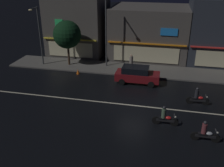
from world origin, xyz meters
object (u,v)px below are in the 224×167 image
object	(u,v)px
motorcycle_opposite_lane	(165,117)
motorcycle_trailing_far	(205,133)
pedestrian_on_sidewalk	(131,63)
parked_car_near_kerb	(137,74)
streetlamp_mid	(106,27)
traffic_cone	(78,72)
motorcycle_following	(197,97)
streetlamp_west	(39,32)

from	to	relation	value
motorcycle_opposite_lane	motorcycle_trailing_far	distance (m)	2.96
pedestrian_on_sidewalk	parked_car_near_kerb	distance (m)	2.99
streetlamp_mid	traffic_cone	size ratio (longest dim) A/B	14.07
traffic_cone	motorcycle_trailing_far	bearing A→B (deg)	-37.73
motorcycle_following	motorcycle_trailing_far	xyz separation A→B (m)	(0.07, -5.10, 0.00)
streetlamp_mid	motorcycle_following	bearing A→B (deg)	-35.78
pedestrian_on_sidewalk	parked_car_near_kerb	world-z (taller)	pedestrian_on_sidewalk
streetlamp_mid	traffic_cone	distance (m)	5.68
pedestrian_on_sidewalk	parked_car_near_kerb	size ratio (longest dim) A/B	0.43
streetlamp_mid	motorcycle_trailing_far	size ratio (longest dim) A/B	4.07
pedestrian_on_sidewalk	motorcycle_opposite_lane	bearing A→B (deg)	14.58
parked_car_near_kerb	traffic_cone	world-z (taller)	parked_car_near_kerb
motorcycle_trailing_far	traffic_cone	bearing A→B (deg)	-38.86
streetlamp_west	traffic_cone	world-z (taller)	streetlamp_west
motorcycle_opposite_lane	motorcycle_trailing_far	bearing A→B (deg)	146.95
streetlamp_west	motorcycle_following	distance (m)	18.17
motorcycle_trailing_far	traffic_cone	world-z (taller)	motorcycle_trailing_far
motorcycle_opposite_lane	motorcycle_trailing_far	xyz separation A→B (m)	(2.63, -1.37, 0.00)
streetlamp_west	motorcycle_trailing_far	size ratio (longest dim) A/B	3.45
motorcycle_trailing_far	motorcycle_opposite_lane	bearing A→B (deg)	-28.59
streetlamp_mid	pedestrian_on_sidewalk	xyz separation A→B (m)	(3.01, -0.71, -3.68)
pedestrian_on_sidewalk	motorcycle_following	bearing A→B (deg)	39.42
streetlamp_west	motorcycle_trailing_far	bearing A→B (deg)	-32.52
pedestrian_on_sidewalk	motorcycle_opposite_lane	distance (m)	10.65
motorcycle_following	traffic_cone	world-z (taller)	motorcycle_following
streetlamp_west	streetlamp_mid	size ratio (longest dim) A/B	0.85
streetlamp_mid	traffic_cone	world-z (taller)	streetlamp_mid
pedestrian_on_sidewalk	motorcycle_trailing_far	bearing A→B (deg)	23.13
motorcycle_trailing_far	traffic_cone	xyz separation A→B (m)	(-12.06, 9.34, -0.36)
streetlamp_mid	parked_car_near_kerb	bearing A→B (deg)	-41.22
pedestrian_on_sidewalk	motorcycle_following	size ratio (longest dim) A/B	0.96
streetlamp_mid	motorcycle_opposite_lane	size ratio (longest dim) A/B	4.07
traffic_cone	motorcycle_opposite_lane	bearing A→B (deg)	-40.18
parked_car_near_kerb	motorcycle_opposite_lane	size ratio (longest dim) A/B	2.26
motorcycle_trailing_far	streetlamp_mid	bearing A→B (deg)	-52.40
parked_car_near_kerb	pedestrian_on_sidewalk	bearing A→B (deg)	-70.33
pedestrian_on_sidewalk	motorcycle_opposite_lane	size ratio (longest dim) A/B	0.96
motorcycle_following	streetlamp_west	bearing A→B (deg)	169.44
parked_car_near_kerb	motorcycle_following	world-z (taller)	parked_car_near_kerb
streetlamp_west	traffic_cone	distance (m)	6.37
parked_car_near_kerb	motorcycle_following	bearing A→B (deg)	148.75
streetlamp_west	motorcycle_following	bearing A→B (deg)	-18.70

